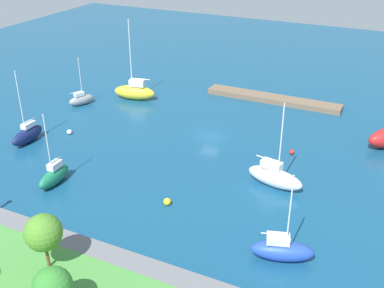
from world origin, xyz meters
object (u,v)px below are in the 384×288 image
at_px(park_tree_west, 43,233).
at_px(mooring_buoy_yellow, 167,202).
at_px(sailboat_yellow_near_pier, 135,91).
at_px(sailboat_gray_mid_basin, 81,99).
at_px(sailboat_white_far_north, 275,176).
at_px(sailboat_green_center_basin, 54,176).
at_px(mooring_buoy_red, 292,152).
at_px(mooring_buoy_white, 69,132).
at_px(pier_dock, 273,99).
at_px(sailboat_blue_by_breakwater, 282,250).
at_px(sailboat_navy_lone_south, 27,134).
at_px(park_tree_center, 53,287).

relative_size(park_tree_west, mooring_buoy_yellow, 6.37).
height_order(sailboat_yellow_near_pier, mooring_buoy_yellow, sailboat_yellow_near_pier).
xyz_separation_m(sailboat_gray_mid_basin, mooring_buoy_yellow, (-27.71, 20.40, -0.53)).
relative_size(sailboat_white_far_north, mooring_buoy_yellow, 12.63).
relative_size(sailboat_yellow_near_pier, mooring_buoy_yellow, 16.08).
distance_m(sailboat_gray_mid_basin, sailboat_green_center_basin, 25.88).
bearing_deg(mooring_buoy_red, mooring_buoy_white, 14.50).
distance_m(sailboat_yellow_near_pier, mooring_buoy_white, 16.57).
bearing_deg(pier_dock, park_tree_west, 83.80).
bearing_deg(mooring_buoy_white, sailboat_blue_by_breakwater, 159.70).
distance_m(sailboat_gray_mid_basin, mooring_buoy_red, 37.33).
height_order(sailboat_navy_lone_south, mooring_buoy_yellow, sailboat_navy_lone_south).
bearing_deg(mooring_buoy_yellow, sailboat_navy_lone_south, -11.95).
bearing_deg(sailboat_yellow_near_pier, mooring_buoy_yellow, 115.88).
bearing_deg(sailboat_blue_by_breakwater, sailboat_navy_lone_south, 149.64).
xyz_separation_m(park_tree_west, mooring_buoy_yellow, (-4.20, -14.86, -4.48)).
distance_m(park_tree_west, sailboat_gray_mid_basin, 42.57).
bearing_deg(sailboat_gray_mid_basin, sailboat_blue_by_breakwater, -95.10).
distance_m(pier_dock, park_tree_west, 51.54).
relative_size(sailboat_blue_by_breakwater, sailboat_yellow_near_pier, 0.68).
relative_size(pier_dock, sailboat_white_far_north, 2.14).
bearing_deg(sailboat_white_far_north, pier_dock, 117.54).
distance_m(park_tree_west, mooring_buoy_red, 36.17).
xyz_separation_m(pier_dock, sailboat_gray_mid_basin, (29.05, 15.78, 0.53)).
distance_m(sailboat_blue_by_breakwater, sailboat_gray_mid_basin, 48.29).
bearing_deg(mooring_buoy_red, sailboat_yellow_near_pier, -15.30).
distance_m(park_tree_center, sailboat_yellow_near_pier, 50.34).
relative_size(pier_dock, sailboat_navy_lone_south, 2.17).
bearing_deg(sailboat_blue_by_breakwater, pier_dock, 90.23).
relative_size(park_tree_west, sailboat_yellow_near_pier, 0.40).
height_order(sailboat_blue_by_breakwater, mooring_buoy_white, sailboat_blue_by_breakwater).
bearing_deg(sailboat_yellow_near_pier, sailboat_navy_lone_south, 64.77).
height_order(pier_dock, sailboat_navy_lone_south, sailboat_navy_lone_south).
distance_m(sailboat_white_far_north, sailboat_blue_by_breakwater, 13.41).
distance_m(sailboat_gray_mid_basin, mooring_buoy_white, 11.77).
bearing_deg(mooring_buoy_white, mooring_buoy_yellow, 155.40).
relative_size(sailboat_navy_lone_south, mooring_buoy_yellow, 12.45).
xyz_separation_m(park_tree_west, sailboat_gray_mid_basin, (23.51, -35.27, -3.95)).
relative_size(park_tree_west, sailboat_blue_by_breakwater, 0.59).
bearing_deg(sailboat_yellow_near_pier, park_tree_center, 102.60).
distance_m(pier_dock, sailboat_white_far_north, 28.24).
bearing_deg(sailboat_gray_mid_basin, mooring_buoy_yellow, -101.99).
relative_size(park_tree_center, park_tree_west, 0.83).
distance_m(sailboat_white_far_north, mooring_buoy_yellow, 13.48).
xyz_separation_m(sailboat_navy_lone_south, mooring_buoy_red, (-35.28, -12.83, -0.89)).
bearing_deg(mooring_buoy_red, park_tree_center, 76.01).
height_order(sailboat_gray_mid_basin, sailboat_green_center_basin, sailboat_green_center_basin).
relative_size(sailboat_green_center_basin, mooring_buoy_white, 12.48).
relative_size(pier_dock, mooring_buoy_white, 31.16).
height_order(mooring_buoy_red, mooring_buoy_white, mooring_buoy_white).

